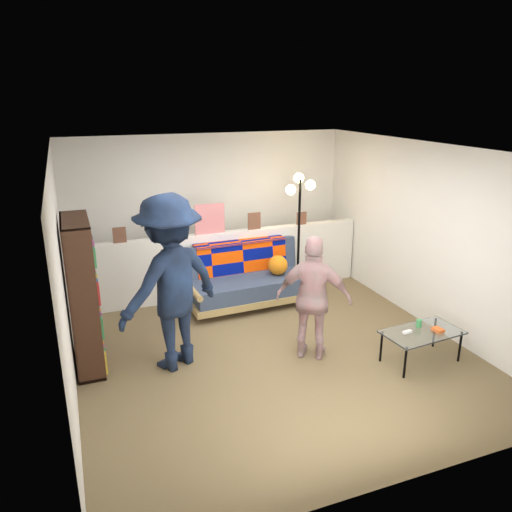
{
  "coord_description": "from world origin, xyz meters",
  "views": [
    {
      "loc": [
        -2.12,
        -5.11,
        2.99
      ],
      "look_at": [
        0.0,
        0.4,
        1.05
      ],
      "focal_mm": 35.0,
      "sensor_mm": 36.0,
      "label": 1
    }
  ],
  "objects_px": {
    "floor_lamp": "(299,210)",
    "coffee_table": "(422,333)",
    "futon_sofa": "(249,280)",
    "person_right": "(314,299)",
    "bookshelf": "(83,300)",
    "person_left": "(170,283)"
  },
  "relations": [
    {
      "from": "futon_sofa",
      "to": "bookshelf",
      "type": "xyz_separation_m",
      "value": [
        -2.33,
        -1.01,
        0.44
      ]
    },
    {
      "from": "futon_sofa",
      "to": "person_left",
      "type": "bearing_deg",
      "value": -136.52
    },
    {
      "from": "bookshelf",
      "to": "futon_sofa",
      "type": "bearing_deg",
      "value": 23.42
    },
    {
      "from": "futon_sofa",
      "to": "floor_lamp",
      "type": "bearing_deg",
      "value": 7.59
    },
    {
      "from": "bookshelf",
      "to": "coffee_table",
      "type": "bearing_deg",
      "value": -19.93
    },
    {
      "from": "futon_sofa",
      "to": "floor_lamp",
      "type": "distance_m",
      "value": 1.28
    },
    {
      "from": "futon_sofa",
      "to": "person_right",
      "type": "bearing_deg",
      "value": -85.14
    },
    {
      "from": "coffee_table",
      "to": "person_left",
      "type": "relative_size",
      "value": 0.48
    },
    {
      "from": "person_left",
      "to": "person_right",
      "type": "relative_size",
      "value": 1.34
    },
    {
      "from": "floor_lamp",
      "to": "person_right",
      "type": "xyz_separation_m",
      "value": [
        -0.7,
        -1.87,
        -0.58
      ]
    },
    {
      "from": "floor_lamp",
      "to": "coffee_table",
      "type": "bearing_deg",
      "value": -80.05
    },
    {
      "from": "person_left",
      "to": "person_right",
      "type": "xyz_separation_m",
      "value": [
        1.56,
        -0.42,
        -0.25
      ]
    },
    {
      "from": "futon_sofa",
      "to": "floor_lamp",
      "type": "relative_size",
      "value": 1.01
    },
    {
      "from": "person_left",
      "to": "person_right",
      "type": "bearing_deg",
      "value": 138.82
    },
    {
      "from": "bookshelf",
      "to": "person_right",
      "type": "height_order",
      "value": "bookshelf"
    },
    {
      "from": "person_left",
      "to": "person_right",
      "type": "height_order",
      "value": "person_left"
    },
    {
      "from": "coffee_table",
      "to": "person_right",
      "type": "bearing_deg",
      "value": 153.69
    },
    {
      "from": "bookshelf",
      "to": "floor_lamp",
      "type": "xyz_separation_m",
      "value": [
        3.18,
        1.12,
        0.51
      ]
    },
    {
      "from": "futon_sofa",
      "to": "floor_lamp",
      "type": "xyz_separation_m",
      "value": [
        0.85,
        0.11,
        0.95
      ]
    },
    {
      "from": "bookshelf",
      "to": "coffee_table",
      "type": "height_order",
      "value": "bookshelf"
    },
    {
      "from": "coffee_table",
      "to": "floor_lamp",
      "type": "distance_m",
      "value": 2.64
    },
    {
      "from": "bookshelf",
      "to": "coffee_table",
      "type": "xyz_separation_m",
      "value": [
        3.6,
        -1.31,
        -0.45
      ]
    }
  ]
}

